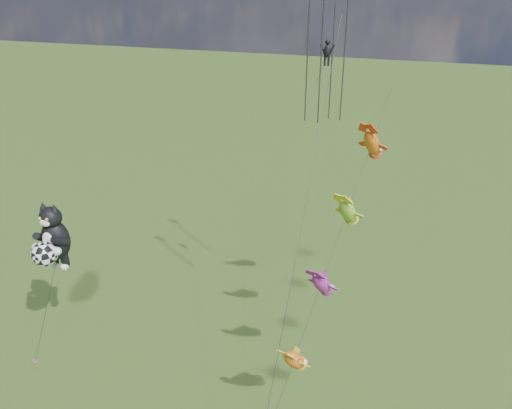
% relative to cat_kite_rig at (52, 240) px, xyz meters
% --- Properties ---
extents(cat_kite_rig, '(2.56, 4.02, 11.16)m').
position_rel_cat_kite_rig_xyz_m(cat_kite_rig, '(0.00, 0.00, 0.00)').
color(cat_kite_rig, brown).
rests_on(cat_kite_rig, ground).
extents(fish_windsock_rig, '(4.12, 15.50, 17.99)m').
position_rel_cat_kite_rig_xyz_m(fish_windsock_rig, '(17.97, 2.51, 1.47)').
color(fish_windsock_rig, brown).
rests_on(fish_windsock_rig, ground).
extents(parafoil_rig, '(1.88, 17.55, 26.02)m').
position_rel_cat_kite_rig_xyz_m(parafoil_rig, '(16.37, 4.88, 12.12)').
color(parafoil_rig, brown).
rests_on(parafoil_rig, ground).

